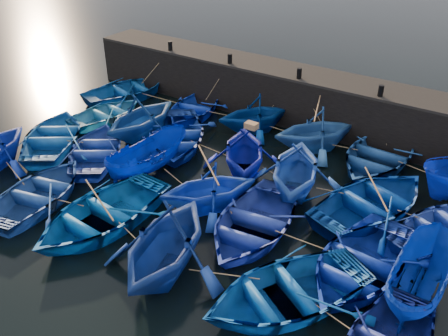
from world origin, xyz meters
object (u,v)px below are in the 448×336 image
Objects in this scene: boat_0 at (128,90)px; wooden_crate at (251,126)px; boat_13 at (54,136)px; boat_8 at (176,136)px.

wooden_crate is (10.23, -3.28, 1.77)m from boat_0.
boat_13 is 10.29× the size of wooden_crate.
wooden_crate reaches higher than boat_0.
boat_13 is at bearing 119.50° from boat_0.
boat_8 is 4.59m from wooden_crate.
boat_8 reaches higher than boat_0.
wooden_crate is at bearing 162.58° from boat_13.
boat_13 is at bearing -161.63° from wooden_crate.
wooden_crate is (8.95, 2.97, 1.77)m from boat_13.
boat_8 is at bearing 170.88° from boat_0.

